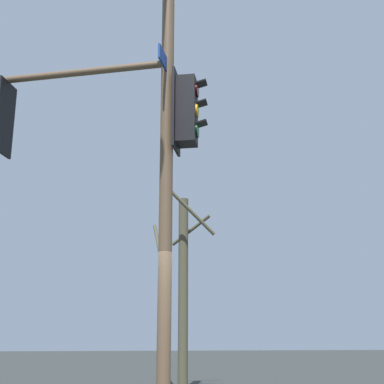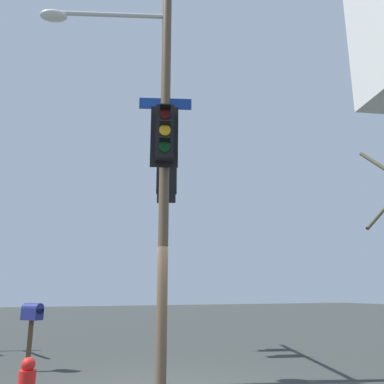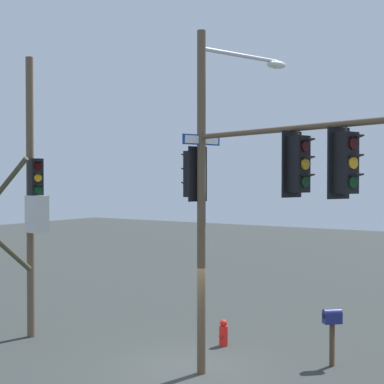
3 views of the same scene
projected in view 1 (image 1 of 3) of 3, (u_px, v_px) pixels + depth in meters
main_signal_pole_assembly at (85, 110)px, 8.52m from camera, size 4.47×5.66×8.06m
bare_tree_behind_pole at (183, 284)px, 13.33m from camera, size 1.53×1.52×4.97m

